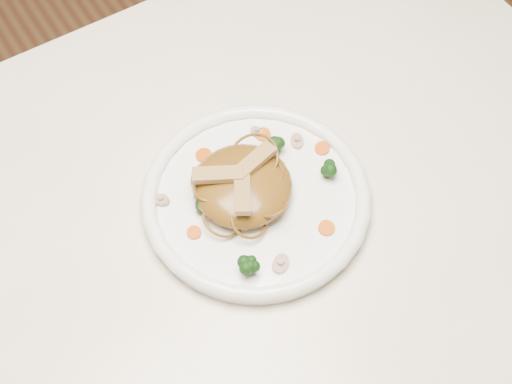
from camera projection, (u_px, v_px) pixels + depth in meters
table at (208, 261)px, 1.06m from camera, size 1.20×0.80×0.75m
plate at (256, 201)px, 0.99m from camera, size 0.35×0.35×0.02m
noodle_mound at (242, 185)px, 0.97m from camera, size 0.16×0.16×0.04m
chicken_a at (254, 161)px, 0.96m from camera, size 0.07×0.03×0.01m
chicken_b at (218, 175)px, 0.95m from camera, size 0.07×0.05×0.01m
chicken_c at (242, 193)px, 0.93m from camera, size 0.05×0.06×0.01m
broccoli_0 at (276, 146)px, 1.01m from camera, size 0.03×0.03×0.03m
broccoli_1 at (201, 205)px, 0.96m from camera, size 0.03×0.03×0.03m
broccoli_2 at (248, 265)px, 0.91m from camera, size 0.04×0.04×0.03m
broccoli_3 at (329, 168)px, 0.99m from camera, size 0.03×0.03×0.03m
carrot_0 at (263, 135)px, 1.03m from camera, size 0.02×0.02×0.00m
carrot_1 at (194, 233)px, 0.95m from camera, size 0.02×0.02×0.00m
carrot_2 at (322, 148)px, 1.02m from camera, size 0.02×0.02×0.00m
carrot_3 at (204, 155)px, 1.02m from camera, size 0.03×0.03×0.00m
carrot_4 at (326, 228)px, 0.96m from camera, size 0.03×0.03×0.00m
mushroom_0 at (280, 264)px, 0.93m from camera, size 0.04×0.04×0.01m
mushroom_1 at (297, 141)px, 1.03m from camera, size 0.03×0.03×0.01m
mushroom_2 at (161, 200)px, 0.98m from camera, size 0.03×0.03×0.01m
mushroom_3 at (257, 132)px, 1.04m from camera, size 0.02×0.02×0.01m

